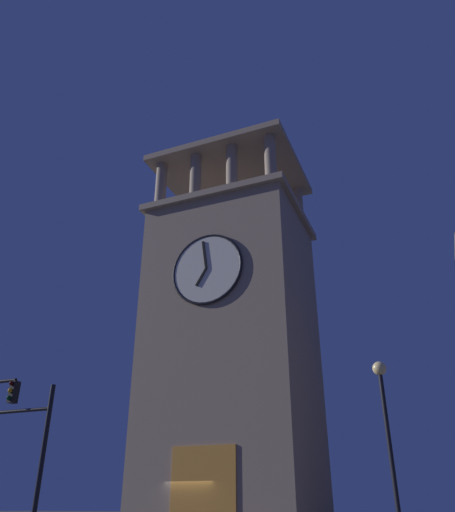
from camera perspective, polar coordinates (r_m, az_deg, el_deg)
name	(u,v)px	position (r m, az deg, el deg)	size (l,w,h in m)	color
clocktower	(233,350)	(29.25, 0.61, -10.57)	(9.09, 7.94, 24.22)	gray
traffic_signal_mid	(18,446)	(19.02, -22.58, -19.17)	(3.26, 0.41, 5.19)	black
street_lamp	(386,419)	(17.00, 17.48, -17.14)	(0.44, 0.44, 5.69)	black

